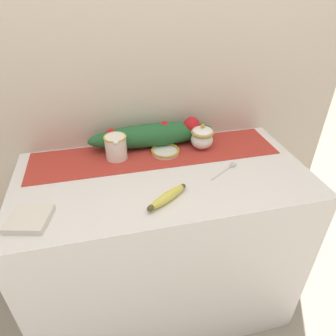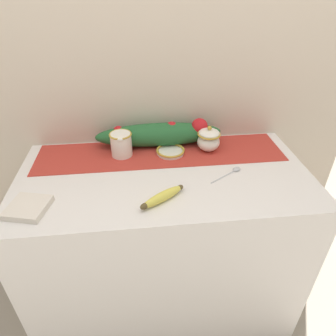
{
  "view_description": "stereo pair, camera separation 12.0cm",
  "coord_description": "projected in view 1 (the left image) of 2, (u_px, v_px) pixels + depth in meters",
  "views": [
    {
      "loc": [
        -0.22,
        -1.01,
        1.58
      ],
      "look_at": [
        0.01,
        -0.04,
        0.92
      ],
      "focal_mm": 32.0,
      "sensor_mm": 36.0,
      "label": 1
    },
    {
      "loc": [
        -0.1,
        -1.03,
        1.58
      ],
      "look_at": [
        0.01,
        -0.04,
        0.92
      ],
      "focal_mm": 32.0,
      "sensor_mm": 36.0,
      "label": 2
    }
  ],
  "objects": [
    {
      "name": "banana",
      "position": [
        167.0,
        197.0,
        1.1
      ],
      "size": [
        0.18,
        0.13,
        0.04
      ],
      "rotation": [
        0.0,
        0.0,
        0.59
      ],
      "color": "#DBCC4C",
      "rests_on": "countertop"
    },
    {
      "name": "napkin_stack",
      "position": [
        29.0,
        219.0,
        1.01
      ],
      "size": [
        0.16,
        0.16,
        0.02
      ],
      "primitive_type": "cube",
      "rotation": [
        0.0,
        0.0,
        -0.25
      ],
      "color": "silver",
      "rests_on": "countertop"
    },
    {
      "name": "small_dish",
      "position": [
        165.0,
        151.0,
        1.38
      ],
      "size": [
        0.13,
        0.13,
        0.02
      ],
      "color": "white",
      "rests_on": "countertop"
    },
    {
      "name": "cream_pitcher",
      "position": [
        116.0,
        146.0,
        1.32
      ],
      "size": [
        0.1,
        0.12,
        0.11
      ],
      "color": "white",
      "rests_on": "countertop"
    },
    {
      "name": "ground_plane",
      "position": [
        165.0,
        297.0,
        1.73
      ],
      "size": [
        12.0,
        12.0,
        0.0
      ],
      "primitive_type": "plane",
      "color": "gray"
    },
    {
      "name": "spoon",
      "position": [
        231.0,
        166.0,
        1.29
      ],
      "size": [
        0.16,
        0.11,
        0.01
      ],
      "rotation": [
        0.0,
        0.0,
        0.56
      ],
      "color": "#B7B7BC",
      "rests_on": "countertop"
    },
    {
      "name": "sugar_bowl",
      "position": [
        202.0,
        137.0,
        1.4
      ],
      "size": [
        0.11,
        0.11,
        0.12
      ],
      "color": "white",
      "rests_on": "countertop"
    },
    {
      "name": "back_wall",
      "position": [
        147.0,
        72.0,
        1.34
      ],
      "size": [
        2.03,
        0.04,
        2.4
      ],
      "primitive_type": "cube",
      "color": "beige",
      "rests_on": "ground_plane"
    },
    {
      "name": "table_runner",
      "position": [
        155.0,
        153.0,
        1.39
      ],
      "size": [
        1.13,
        0.26,
        0.0
      ],
      "primitive_type": "cube",
      "color": "#B23328",
      "rests_on": "countertop"
    },
    {
      "name": "poinsettia_garland",
      "position": [
        154.0,
        134.0,
        1.42
      ],
      "size": [
        0.6,
        0.12,
        0.13
      ],
      "color": "#235B2D",
      "rests_on": "countertop"
    },
    {
      "name": "countertop",
      "position": [
        164.0,
        245.0,
        1.49
      ],
      "size": [
        1.23,
        0.62,
        0.87
      ],
      "primitive_type": "cube",
      "color": "silver",
      "rests_on": "ground_plane"
    }
  ]
}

